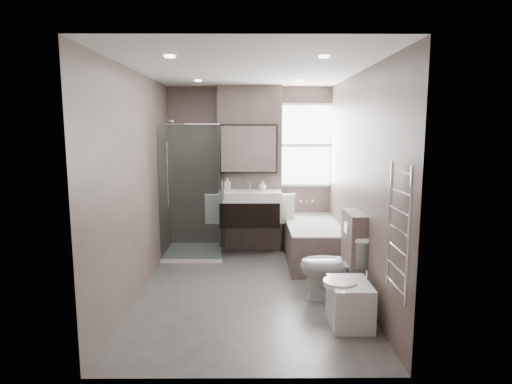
{
  "coord_description": "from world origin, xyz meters",
  "views": [
    {
      "loc": [
        0.06,
        -5.01,
        1.95
      ],
      "look_at": [
        0.09,
        0.15,
        1.18
      ],
      "focal_mm": 30.0,
      "sensor_mm": 36.0,
      "label": 1
    }
  ],
  "objects_px": {
    "vanity": "(250,208)",
    "bidet": "(349,302)",
    "toilet": "(333,266)",
    "bathtub": "(312,240)"
  },
  "relations": [
    {
      "from": "vanity",
      "to": "bidet",
      "type": "distance_m",
      "value": 2.64
    },
    {
      "from": "vanity",
      "to": "bidet",
      "type": "relative_size",
      "value": 1.7
    },
    {
      "from": "toilet",
      "to": "bidet",
      "type": "bearing_deg",
      "value": 9.62
    },
    {
      "from": "bathtub",
      "to": "toilet",
      "type": "height_order",
      "value": "toilet"
    },
    {
      "from": "bathtub",
      "to": "toilet",
      "type": "xyz_separation_m",
      "value": [
        0.05,
        -1.41,
        0.07
      ]
    },
    {
      "from": "vanity",
      "to": "toilet",
      "type": "height_order",
      "value": "vanity"
    },
    {
      "from": "vanity",
      "to": "bidet",
      "type": "height_order",
      "value": "vanity"
    },
    {
      "from": "bathtub",
      "to": "bidet",
      "type": "height_order",
      "value": "bathtub"
    },
    {
      "from": "vanity",
      "to": "toilet",
      "type": "relative_size",
      "value": 1.23
    },
    {
      "from": "toilet",
      "to": "bidet",
      "type": "relative_size",
      "value": 1.39
    }
  ]
}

